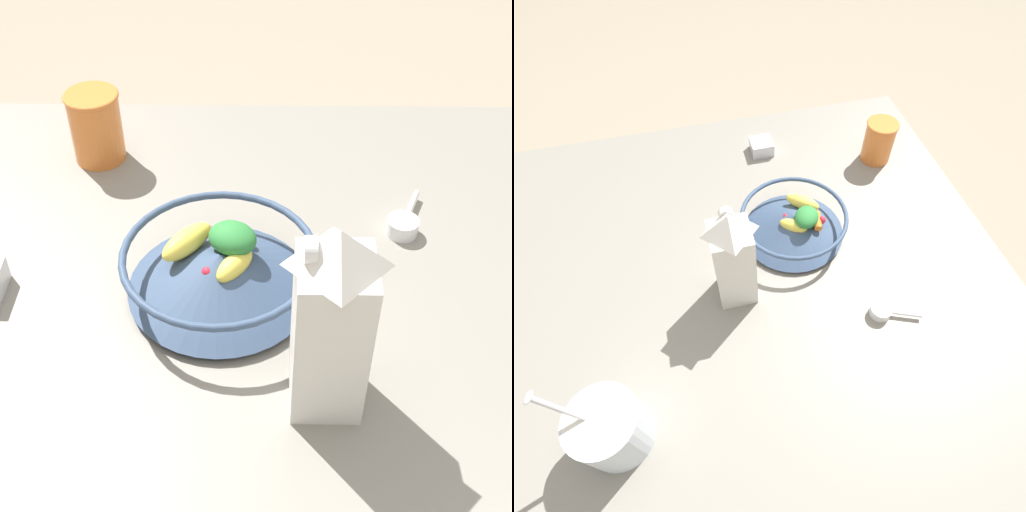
# 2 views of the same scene
# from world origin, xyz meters

# --- Properties ---
(ground_plane) EXTENTS (6.00, 6.00, 0.00)m
(ground_plane) POSITION_xyz_m (0.00, 0.00, 0.00)
(ground_plane) COLOR gray
(countertop) EXTENTS (1.13, 1.13, 0.03)m
(countertop) POSITION_xyz_m (0.00, 0.00, 0.02)
(countertop) COLOR gray
(countertop) RESTS_ON ground_plane
(fruit_bowl) EXTENTS (0.25, 0.25, 0.09)m
(fruit_bowl) POSITION_xyz_m (-0.12, -0.10, 0.07)
(fruit_bowl) COLOR #384C6B
(fruit_bowl) RESTS_ON countertop
(milk_carton) EXTENTS (0.08, 0.08, 0.25)m
(milk_carton) POSITION_xyz_m (0.04, 0.03, 0.15)
(milk_carton) COLOR silver
(milk_carton) RESTS_ON countertop
(yogurt_tub) EXTENTS (0.12, 0.12, 0.22)m
(yogurt_tub) POSITION_xyz_m (0.30, 0.26, 0.10)
(yogurt_tub) COLOR silver
(yogurt_tub) RESTS_ON countertop
(drinking_cup) EXTENTS (0.08, 0.08, 0.11)m
(drinking_cup) POSITION_xyz_m (-0.41, -0.30, 0.09)
(drinking_cup) COLOR orange
(drinking_cup) RESTS_ON countertop
(spice_jar) EXTENTS (0.06, 0.06, 0.04)m
(spice_jar) POSITION_xyz_m (-0.11, -0.40, 0.05)
(spice_jar) COLOR silver
(spice_jar) RESTS_ON countertop
(measuring_scoop) EXTENTS (0.10, 0.06, 0.02)m
(measuring_scoop) POSITION_xyz_m (-0.24, 0.15, 0.04)
(measuring_scoop) COLOR white
(measuring_scoop) RESTS_ON countertop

